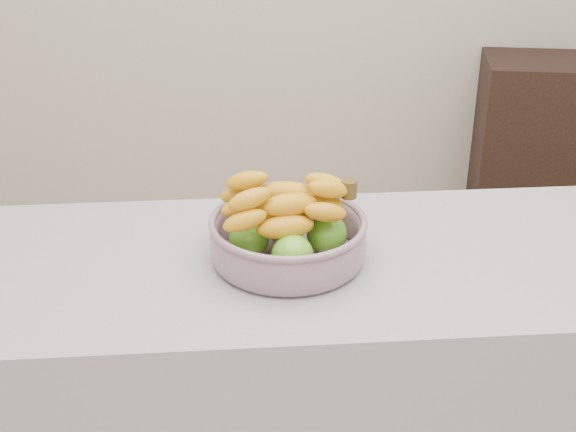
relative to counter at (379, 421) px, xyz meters
name	(u,v)px	position (x,y,z in m)	size (l,w,h in m)	color
counter	(379,421)	(0.00, 0.00, 0.00)	(2.00, 0.60, 0.90)	#9B9BA3
cabinet	(529,150)	(0.97, 1.71, -0.05)	(0.45, 0.36, 0.80)	black
fruit_bowl	(288,234)	(-0.22, 0.00, 0.51)	(0.32, 0.32, 0.17)	#8894A3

